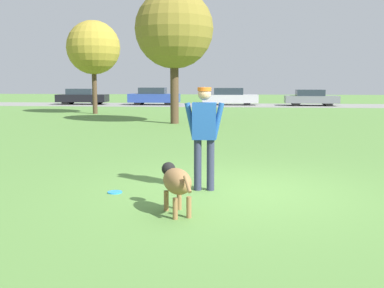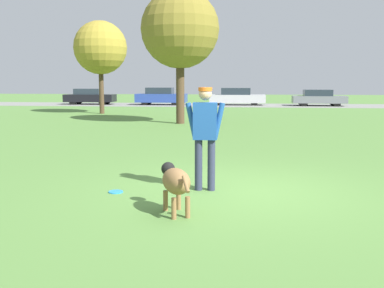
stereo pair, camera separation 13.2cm
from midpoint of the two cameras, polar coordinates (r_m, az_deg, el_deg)
The scene contains 11 objects.
ground_plane at distance 7.74m, azimuth 5.03°, elevation -5.94°, with size 120.00×120.00×0.00m, color #56843D.
far_road_strip at distance 36.18m, azimuth 5.84°, elevation 4.92°, with size 120.00×6.00×0.01m.
person at distance 7.58m, azimuth 1.06°, elevation 1.84°, with size 0.67×0.23×1.76m.
dog at distance 6.32m, azimuth -2.62°, elevation -4.79°, with size 0.63×1.02×0.67m.
frisbee at distance 7.70m, azimuth -10.25°, elevation -6.04°, with size 0.25×0.25×0.02m.
tree_far_left at distance 27.01m, azimuth -12.56°, elevation 11.84°, with size 3.07×3.07×5.35m.
tree_mid_center at distance 20.20m, azimuth -2.48°, elevation 14.32°, with size 3.43×3.43×5.86m.
parked_car_black at distance 38.36m, azimuth -13.87°, elevation 5.86°, with size 4.15×1.92×1.30m.
parked_car_blue at distance 36.66m, azimuth -4.96°, elevation 6.04°, with size 4.08×1.76×1.40m.
parked_car_silver at distance 36.38m, azimuth 4.71°, elevation 5.99°, with size 4.47×1.84×1.38m.
parked_car_grey at distance 36.34m, azimuth 14.77°, elevation 5.70°, with size 4.07×1.91×1.26m.
Camera 1 is at (0.05, -7.52, 1.84)m, focal length 42.00 mm.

